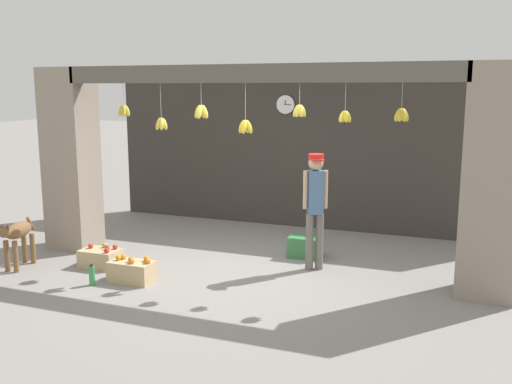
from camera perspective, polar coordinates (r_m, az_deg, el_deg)
name	(u,v)px	position (r m, az deg, el deg)	size (l,w,h in m)	color
ground_plane	(245,274)	(7.89, -1.12, -8.20)	(60.00, 60.00, 0.00)	gray
shop_back_wall	(306,150)	(10.29, 4.98, 4.19)	(7.40, 0.12, 2.82)	#38332D
shop_pillar_left	(71,159)	(9.38, -18.00, 3.11)	(0.70, 0.60, 2.82)	gray
shop_pillar_right	(492,183)	(7.31, 22.55, 0.88)	(0.70, 0.60, 2.82)	gray
storefront_awning	(247,77)	(7.59, -0.88, 11.41)	(5.50, 0.29, 0.91)	#5B564C
dog	(17,235)	(8.68, -22.75, -3.98)	(0.32, 0.81, 0.70)	brown
shopkeeper	(315,202)	(7.89, 5.94, -1.05)	(0.31, 0.30, 1.63)	#6B665B
fruit_crate_oranges	(132,271)	(7.73, -12.30, -7.71)	(0.58, 0.32, 0.34)	tan
fruit_crate_apples	(100,258)	(8.47, -15.29, -6.34)	(0.54, 0.36, 0.31)	tan
produce_box_green	(305,247)	(8.65, 4.94, -5.46)	(0.47, 0.36, 0.32)	#387A42
water_bottle	(92,275)	(7.72, -16.09, -8.01)	(0.08, 0.08, 0.28)	#38934C
wall_clock	(286,105)	(10.27, 2.97, 8.73)	(0.35, 0.03, 0.35)	black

